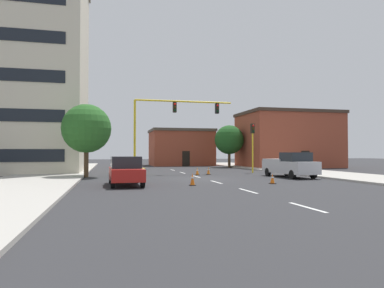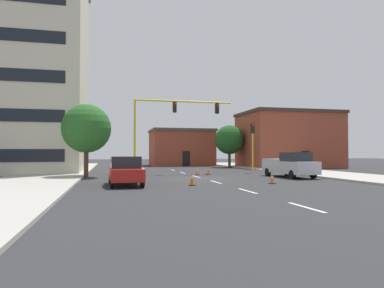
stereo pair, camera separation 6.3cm
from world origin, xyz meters
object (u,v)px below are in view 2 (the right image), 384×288
(sedan_red_near_left, at_px, (125,171))
(traffic_cone_roadside_c, at_px, (197,171))
(traffic_light_pole_right, at_px, (253,137))
(traffic_cone_roadside_b, at_px, (192,179))
(pickup_truck_silver, at_px, (290,165))
(tree_left_near, at_px, (86,129))
(traffic_signal_gantry, at_px, (150,149))
(traffic_cone_roadside_a, at_px, (208,171))
(tree_right_far, at_px, (229,140))
(traffic_cone_roadside_d, at_px, (272,179))

(sedan_red_near_left, height_order, traffic_cone_roadside_c, sedan_red_near_left)
(traffic_light_pole_right, height_order, traffic_cone_roadside_b, traffic_light_pole_right)
(traffic_light_pole_right, relative_size, traffic_cone_roadside_c, 7.09)
(traffic_cone_roadside_c, bearing_deg, sedan_red_near_left, -128.34)
(traffic_light_pole_right, height_order, pickup_truck_silver, traffic_light_pole_right)
(pickup_truck_silver, distance_m, traffic_cone_roadside_b, 10.41)
(tree_left_near, relative_size, sedan_red_near_left, 1.28)
(traffic_signal_gantry, bearing_deg, traffic_cone_roadside_b, -83.44)
(pickup_truck_silver, bearing_deg, traffic_light_pole_right, 93.60)
(traffic_cone_roadside_c, bearing_deg, traffic_cone_roadside_b, -105.92)
(traffic_light_pole_right, relative_size, traffic_cone_roadside_a, 7.03)
(traffic_light_pole_right, distance_m, traffic_cone_roadside_b, 14.68)
(traffic_signal_gantry, xyz_separation_m, sedan_red_near_left, (-2.58, -10.36, -1.41))
(traffic_signal_gantry, relative_size, pickup_truck_silver, 1.82)
(tree_right_far, height_order, sedan_red_near_left, tree_right_far)
(traffic_light_pole_right, xyz_separation_m, tree_right_far, (1.96, 12.44, 0.15))
(traffic_signal_gantry, bearing_deg, tree_right_far, 45.91)
(traffic_cone_roadside_d, bearing_deg, tree_left_near, 143.78)
(traffic_cone_roadside_a, relative_size, traffic_cone_roadside_b, 0.92)
(traffic_signal_gantry, bearing_deg, traffic_light_pole_right, -0.12)
(tree_right_far, bearing_deg, traffic_light_pole_right, -98.98)
(tree_right_far, distance_m, pickup_truck_silver, 19.14)
(traffic_signal_gantry, height_order, traffic_cone_roadside_b, traffic_signal_gantry)
(tree_left_near, distance_m, traffic_cone_roadside_b, 11.43)
(traffic_light_pole_right, bearing_deg, traffic_cone_roadside_d, -107.39)
(traffic_signal_gantry, height_order, sedan_red_near_left, traffic_signal_gantry)
(traffic_cone_roadside_c, bearing_deg, pickup_truck_silver, -33.88)
(pickup_truck_silver, height_order, sedan_red_near_left, pickup_truck_silver)
(traffic_cone_roadside_a, xyz_separation_m, traffic_cone_roadside_d, (1.36, -9.88, -0.02))
(pickup_truck_silver, xyz_separation_m, traffic_cone_roadside_b, (-9.16, -4.91, -0.61))
(tree_left_near, height_order, traffic_cone_roadside_a, tree_left_near)
(tree_right_far, xyz_separation_m, tree_left_near, (-17.37, -15.19, 0.21))
(traffic_signal_gantry, xyz_separation_m, traffic_cone_roadside_d, (6.49, -11.44, -1.99))
(traffic_signal_gantry, height_order, traffic_cone_roadside_d, traffic_signal_gantry)
(traffic_cone_roadside_c, bearing_deg, traffic_signal_gantry, 152.11)
(tree_right_far, distance_m, traffic_cone_roadside_d, 24.72)
(traffic_cone_roadside_b, bearing_deg, sedan_red_near_left, 165.27)
(pickup_truck_silver, height_order, traffic_cone_roadside_b, pickup_truck_silver)
(traffic_light_pole_right, xyz_separation_m, tree_left_near, (-15.41, -2.75, 0.36))
(tree_right_far, distance_m, sedan_red_near_left, 27.19)
(traffic_signal_gantry, relative_size, traffic_cone_roadside_c, 14.83)
(traffic_cone_roadside_a, height_order, traffic_cone_roadside_c, traffic_cone_roadside_a)
(traffic_light_pole_right, xyz_separation_m, traffic_cone_roadside_a, (-4.94, -1.54, -3.19))
(traffic_cone_roadside_b, distance_m, traffic_cone_roadside_c, 9.65)
(traffic_light_pole_right, distance_m, traffic_cone_roadside_c, 7.20)
(traffic_light_pole_right, distance_m, traffic_cone_roadside_a, 6.08)
(tree_right_far, xyz_separation_m, traffic_cone_roadside_d, (-5.54, -23.85, -3.36))
(traffic_signal_gantry, relative_size, tree_right_far, 1.78)
(sedan_red_near_left, bearing_deg, traffic_cone_roadside_c, 51.66)
(tree_right_far, relative_size, tree_left_near, 0.96)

